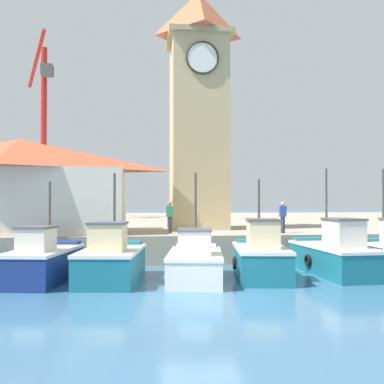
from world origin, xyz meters
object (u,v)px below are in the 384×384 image
object	(u,v)px
fishing_boat_mid_right	(334,255)
port_crane_near	(43,152)
fishing_boat_left_inner	(111,261)
clock_tower	(198,104)
fishing_boat_center	(261,258)
dock_worker_along_quay	(170,217)
warehouse_left	(19,185)
fishing_boat_left_outer	(44,262)
dock_worker_near_tower	(283,217)
fishing_boat_mid_left	(195,263)

from	to	relation	value
fishing_boat_mid_right	port_crane_near	xyz separation A→B (m)	(-16.90, 24.48, 6.74)
fishing_boat_left_inner	port_crane_near	size ratio (longest dim) A/B	0.26
clock_tower	fishing_boat_mid_right	bearing A→B (deg)	-61.81
fishing_boat_center	dock_worker_along_quay	bearing A→B (deg)	119.52
fishing_boat_center	dock_worker_along_quay	world-z (taller)	fishing_boat_center
fishing_boat_center	warehouse_left	size ratio (longest dim) A/B	0.39
fishing_boat_left_outer	fishing_boat_mid_right	size ratio (longest dim) A/B	0.86
fishing_boat_left_outer	fishing_boat_left_inner	bearing A→B (deg)	-5.78
fishing_boat_center	clock_tower	world-z (taller)	clock_tower
fishing_boat_left_outer	dock_worker_along_quay	world-z (taller)	fishing_boat_left_outer
dock_worker_near_tower	dock_worker_along_quay	xyz separation A→B (m)	(-5.78, 0.55, 0.00)
port_crane_near	fishing_boat_mid_left	bearing A→B (deg)	-66.67
port_crane_near	dock_worker_near_tower	distance (m)	26.25
fishing_boat_center	clock_tower	size ratio (longest dim) A/B	0.28
clock_tower	dock_worker_near_tower	size ratio (longest dim) A/B	9.72
clock_tower	dock_worker_along_quay	bearing A→B (deg)	-118.84
fishing_boat_left_outer	fishing_boat_center	distance (m)	8.31
warehouse_left	fishing_boat_mid_left	bearing A→B (deg)	-41.69
fishing_boat_mid_left	fishing_boat_center	size ratio (longest dim) A/B	1.03
fishing_boat_left_inner	fishing_boat_mid_left	bearing A→B (deg)	-4.26
fishing_boat_mid_right	dock_worker_along_quay	world-z (taller)	fishing_boat_mid_right
dock_worker_along_quay	dock_worker_near_tower	bearing A→B (deg)	-5.40
fishing_boat_left_inner	dock_worker_near_tower	world-z (taller)	fishing_boat_left_inner
port_crane_near	fishing_boat_center	bearing A→B (deg)	-61.59
fishing_boat_mid_right	dock_worker_near_tower	xyz separation A→B (m)	(-0.74, 4.49, 1.44)
fishing_boat_mid_right	warehouse_left	distance (m)	16.11
fishing_boat_mid_left	dock_worker_along_quay	xyz separation A→B (m)	(-0.58, 5.96, 1.53)
fishing_boat_mid_left	port_crane_near	xyz separation A→B (m)	(-10.96, 25.41, 6.83)
fishing_boat_center	dock_worker_near_tower	size ratio (longest dim) A/B	2.75
fishing_boat_center	dock_worker_near_tower	world-z (taller)	fishing_boat_center
fishing_boat_left_inner	dock_worker_along_quay	distance (m)	6.44
fishing_boat_mid_right	dock_worker_near_tower	bearing A→B (deg)	99.42
warehouse_left	dock_worker_near_tower	bearing A→B (deg)	-8.75
fishing_boat_left_inner	warehouse_left	world-z (taller)	warehouse_left
fishing_boat_left_outer	fishing_boat_left_inner	world-z (taller)	fishing_boat_left_inner
fishing_boat_left_inner	fishing_boat_mid_left	size ratio (longest dim) A/B	0.98
fishing_boat_mid_left	fishing_boat_center	bearing A→B (deg)	6.20
fishing_boat_center	warehouse_left	bearing A→B (deg)	146.86
fishing_boat_center	dock_worker_along_quay	size ratio (longest dim) A/B	2.75
fishing_boat_left_inner	fishing_boat_mid_left	distance (m)	3.16
fishing_boat_center	port_crane_near	distance (m)	29.34
clock_tower	port_crane_near	size ratio (longest dim) A/B	0.90
port_crane_near	dock_worker_near_tower	size ratio (longest dim) A/B	10.83
fishing_boat_mid_left	clock_tower	distance (m)	12.57
fishing_boat_mid_right	dock_worker_near_tower	world-z (taller)	fishing_boat_mid_right
clock_tower	warehouse_left	distance (m)	11.14
warehouse_left	dock_worker_along_quay	distance (m)	8.17
fishing_boat_center	fishing_boat_mid_right	bearing A→B (deg)	10.93
fishing_boat_mid_left	fishing_boat_mid_right	world-z (taller)	fishing_boat_mid_right
fishing_boat_left_outer	warehouse_left	world-z (taller)	warehouse_left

